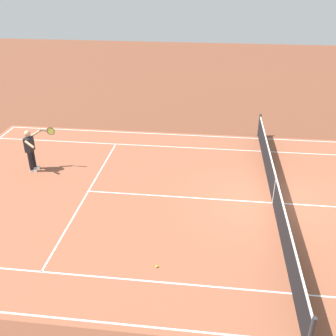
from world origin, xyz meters
The scene contains 6 objects.
ground_plane centered at (0.00, 0.00, 0.00)m, with size 60.00×60.00×0.00m, color brown.
court_slab centered at (0.00, 0.00, 0.00)m, with size 24.20×11.40×0.00m, color #935138.
court_line_markings centered at (0.00, 0.00, 0.00)m, with size 23.85×11.05×0.01m.
tennis_net centered at (0.00, 0.00, 0.49)m, with size 0.10×11.70×1.08m.
tennis_player_near centered at (8.97, -1.32, 0.93)m, with size 1.07×0.78×1.70m.
tennis_ball centered at (3.43, 3.58, 0.03)m, with size 0.07×0.07×0.07m, color #CCE01E.
Camera 1 is at (2.19, 11.41, 7.13)m, focal length 41.66 mm.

